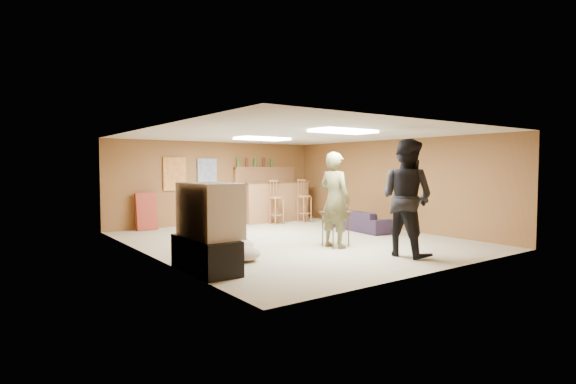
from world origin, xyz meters
TOP-DOWN VIEW (x-y plane):
  - ground at (0.00, 0.00)m, footprint 7.00×7.00m
  - ceiling at (0.00, 0.00)m, footprint 6.00×7.00m
  - wall_back at (0.00, 3.50)m, footprint 6.00×0.02m
  - wall_front at (0.00, -3.50)m, footprint 6.00×0.02m
  - wall_left at (-3.00, 0.00)m, footprint 0.02×7.00m
  - wall_right at (3.00, 0.00)m, footprint 0.02×7.00m
  - tv_stand at (-2.72, -1.50)m, footprint 0.55×1.30m
  - dvd_box at (-2.50, -1.50)m, footprint 0.35×0.50m
  - tv_body at (-2.65, -1.50)m, footprint 0.60×1.10m
  - tv_screen at (-2.34, -1.50)m, footprint 0.02×0.95m
  - bar_counter at (1.50, 2.95)m, footprint 2.00×0.60m
  - bar_lip at (1.50, 2.70)m, footprint 2.10×0.12m
  - bar_shelf at (1.50, 3.40)m, footprint 2.00×0.18m
  - bar_backing at (1.50, 3.42)m, footprint 2.00×0.14m
  - poster_left at (-1.20, 3.46)m, footprint 0.60×0.03m
  - poster_right at (-0.30, 3.46)m, footprint 0.55×0.03m
  - folding_chair_stack at (-2.00, 3.30)m, footprint 0.50×0.26m
  - ceiling_panel_front at (0.00, -1.50)m, footprint 1.20×0.60m
  - ceiling_panel_back at (0.00, 1.20)m, footprint 1.20×0.60m
  - person_olive at (0.13, -1.13)m, footprint 0.55×0.73m
  - person_black at (0.59, -2.45)m, footprint 0.85×1.04m
  - sofa at (2.19, 0.13)m, footprint 0.86×1.74m
  - tray_table at (0.21, -1.08)m, footprint 0.58×0.50m
  - cup_red_near at (0.10, -1.04)m, footprint 0.11×0.11m
  - cup_red_far at (0.26, -1.19)m, footprint 0.09×0.09m
  - cup_blue at (0.34, -0.98)m, footprint 0.11×0.11m
  - bar_stool_left at (1.19, 2.36)m, footprint 0.42×0.42m
  - bar_stool_right at (2.06, 2.27)m, footprint 0.43×0.43m
  - cushion_near_tv at (-1.66, -0.53)m, footprint 0.72×0.72m
  - cushion_mid at (-1.55, -0.33)m, footprint 0.54×0.54m
  - cushion_far at (-1.88, -1.20)m, footprint 0.66×0.66m
  - bottle_row at (1.16, 3.38)m, footprint 1.20×0.08m

SIDE VIEW (x-z plane):
  - ground at x=0.00m, z-range 0.00..0.00m
  - cushion_mid at x=-1.55m, z-range 0.00..0.19m
  - cushion_far at x=-1.88m, z-range 0.00..0.23m
  - cushion_near_tv at x=-1.66m, z-range 0.00..0.28m
  - dvd_box at x=-2.50m, z-range 0.11..0.19m
  - sofa at x=2.19m, z-range 0.00..0.49m
  - tv_stand at x=-2.72m, z-range 0.00..0.50m
  - tray_table at x=0.21m, z-range 0.00..0.68m
  - folding_chair_stack at x=-2.00m, z-range -0.01..0.91m
  - bar_counter at x=1.50m, z-range 0.00..1.10m
  - bar_stool_left at x=1.19m, z-range 0.00..1.10m
  - bar_stool_right at x=2.06m, z-range 0.00..1.31m
  - cup_red_far at x=0.26m, z-range 0.68..0.79m
  - cup_blue at x=0.34m, z-range 0.68..0.80m
  - cup_red_near at x=0.10m, z-range 0.68..0.80m
  - tv_body at x=-2.65m, z-range 0.50..1.30m
  - tv_screen at x=-2.34m, z-range 0.57..1.23m
  - person_olive at x=0.13m, z-range 0.00..1.81m
  - person_black at x=0.59m, z-range 0.00..2.01m
  - wall_back at x=0.00m, z-range 0.00..2.20m
  - wall_front at x=0.00m, z-range 0.00..2.20m
  - wall_left at x=-3.00m, z-range 0.00..2.20m
  - wall_right at x=3.00m, z-range 0.00..2.20m
  - bar_lip at x=1.50m, z-range 1.08..1.12m
  - bar_backing at x=1.50m, z-range 0.90..1.50m
  - poster_left at x=-1.20m, z-range 0.93..1.78m
  - poster_right at x=-0.30m, z-range 0.95..1.75m
  - bar_shelf at x=1.50m, z-range 1.48..1.52m
  - bottle_row at x=1.16m, z-range 1.52..1.78m
  - ceiling_panel_front at x=0.00m, z-range 2.15..2.19m
  - ceiling_panel_back at x=0.00m, z-range 2.15..2.19m
  - ceiling at x=0.00m, z-range 2.19..2.21m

